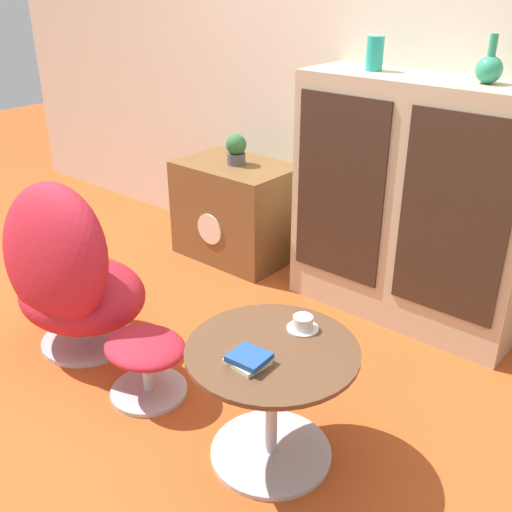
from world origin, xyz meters
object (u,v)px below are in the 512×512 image
ottoman (146,355)px  book_stack (248,359)px  vase_inner_left (489,68)px  potted_plant (236,149)px  sideboard (411,204)px  teacup (303,324)px  coffee_table (272,393)px  egg_chair (69,276)px  vase_leftmost (375,53)px  tv_console (236,211)px

ottoman → book_stack: (0.63, -0.06, 0.31)m
vase_inner_left → potted_plant: vase_inner_left is taller
book_stack → vase_inner_left: bearing=84.1°
sideboard → teacup: 1.12m
coffee_table → vase_inner_left: 1.64m
egg_chair → potted_plant: 1.33m
sideboard → book_stack: 1.41m
ottoman → vase_inner_left: bearing=59.8°
sideboard → egg_chair: bearing=-128.0°
vase_leftmost → book_stack: bearing=-73.7°
tv_console → egg_chair: (0.12, -1.29, 0.09)m
ottoman → teacup: size_ratio=3.16×
ottoman → book_stack: bearing=-5.6°
sideboard → book_stack: (0.13, -1.40, -0.12)m
book_stack → vase_leftmost: bearing=106.3°
coffee_table → book_stack: size_ratio=4.46×
tv_console → book_stack: bearing=-46.7°
ottoman → vase_inner_left: vase_inner_left is taller
egg_chair → teacup: (1.18, 0.22, 0.11)m
book_stack → egg_chair: bearing=176.5°
ottoman → coffee_table: coffee_table is taller
vase_inner_left → book_stack: vase_inner_left is taller
egg_chair → sideboard: bearing=52.0°
sideboard → vase_leftmost: 0.75m
egg_chair → teacup: bearing=10.6°
ottoman → book_stack: 0.71m
sideboard → tv_console: sideboard is taller
teacup → egg_chair: bearing=-169.4°
tv_console → coffee_table: bearing=-43.9°
ottoman → book_stack: book_stack is taller
egg_chair → potted_plant: (-0.11, 1.29, 0.31)m
vase_leftmost → book_stack: (0.41, -1.40, -0.81)m
potted_plant → coffee_table: bearing=-44.1°
vase_leftmost → vase_inner_left: (0.55, 0.00, -0.02)m
egg_chair → coffee_table: bearing=2.4°
potted_plant → vase_leftmost: bearing=2.5°
teacup → coffee_table: bearing=-92.1°
sideboard → egg_chair: sideboard is taller
potted_plant → book_stack: (1.28, -1.36, -0.20)m
vase_leftmost → teacup: vase_leftmost is taller
tv_console → potted_plant: (0.01, 0.00, 0.40)m
potted_plant → teacup: size_ratio=1.55×
vase_leftmost → teacup: 1.44m
tv_console → ottoman: tv_console is taller
vase_inner_left → ottoman: bearing=-120.2°
coffee_table → vase_inner_left: size_ratio=3.05×
vase_inner_left → book_stack: (-0.14, -1.40, -0.80)m
teacup → sideboard: bearing=97.4°
potted_plant → teacup: bearing=-39.8°
sideboard → vase_leftmost: vase_leftmost is taller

